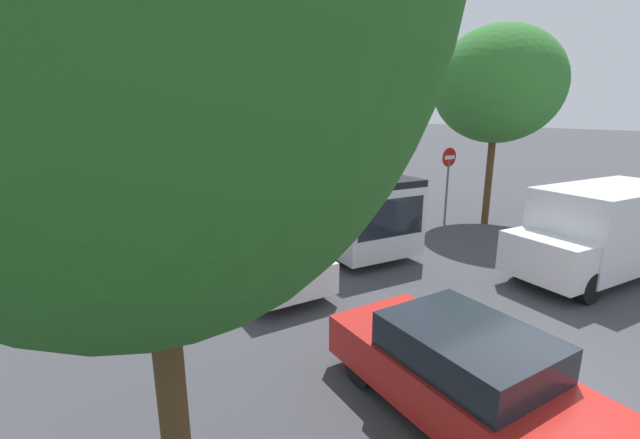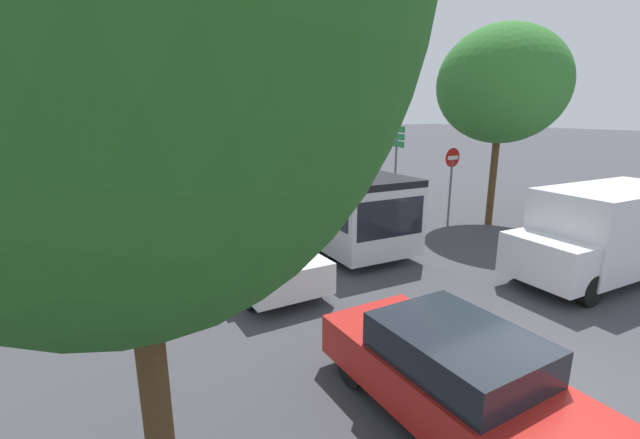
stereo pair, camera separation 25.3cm
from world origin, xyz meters
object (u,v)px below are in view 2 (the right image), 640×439
at_px(queued_car_navy, 202,209).
at_px(white_van, 607,231).
at_px(articulated_bus, 276,180).
at_px(city_bus_rear, 115,145).
at_px(queued_car_white, 259,252).
at_px(tree_right_near, 504,88).
at_px(direction_sign_post, 397,145).
at_px(queued_car_black, 170,189).
at_px(traffic_light, 281,163).
at_px(tree_left_far, 56,116).
at_px(queued_car_tan, 143,172).
at_px(tree_left_mid, 43,98).
at_px(tree_left_distant, 62,107).
at_px(queued_car_red, 451,374).
at_px(no_entry_sign, 451,174).

bearing_deg(queued_car_navy, white_van, -142.67).
height_order(articulated_bus, city_bus_rear, city_bus_rear).
bearing_deg(queued_car_white, tree_right_near, -85.31).
xyz_separation_m(articulated_bus, direction_sign_post, (6.09, -0.42, 1.21)).
bearing_deg(queued_car_black, white_van, -152.32).
bearing_deg(white_van, tree_right_near, -109.60).
height_order(queued_car_white, traffic_light, traffic_light).
bearing_deg(direction_sign_post, queued_car_white, 46.59).
bearing_deg(tree_left_far, queued_car_tan, 45.61).
xyz_separation_m(queued_car_navy, tree_left_far, (-4.03, 6.95, 3.19)).
height_order(city_bus_rear, tree_left_mid, tree_left_mid).
xyz_separation_m(queued_car_black, white_van, (7.35, -14.68, 0.52)).
relative_size(traffic_light, direction_sign_post, 0.94).
distance_m(queued_car_tan, tree_left_distant, 6.34).
xyz_separation_m(queued_car_black, tree_left_distant, (-3.59, 10.00, 3.64)).
bearing_deg(traffic_light, queued_car_navy, -150.06).
xyz_separation_m(queued_car_black, tree_left_far, (-3.96, 2.19, 3.17)).
xyz_separation_m(city_bus_rear, tree_right_near, (9.55, -29.19, 3.48)).
height_order(tree_left_distant, tree_right_near, tree_right_near).
relative_size(queued_car_red, direction_sign_post, 1.11).
bearing_deg(queued_car_black, tree_left_far, 62.11).
distance_m(queued_car_navy, tree_left_far, 8.64).
distance_m(articulated_bus, tree_left_mid, 8.47).
distance_m(queued_car_navy, white_van, 12.32).
distance_m(queued_car_black, tree_left_mid, 7.63).
xyz_separation_m(queued_car_red, tree_left_far, (-4.07, 18.50, 3.20)).
bearing_deg(city_bus_rear, tree_left_far, 170.71).
xyz_separation_m(queued_car_red, queued_car_white, (-0.24, 5.92, 0.06)).
distance_m(city_bus_rear, tree_left_far, 17.81).
height_order(queued_car_navy, queued_car_black, queued_car_black).
relative_size(queued_car_navy, tree_left_far, 0.68).
bearing_deg(queued_car_navy, tree_left_mid, 95.90).
height_order(queued_car_navy, tree_left_distant, tree_left_distant).
bearing_deg(queued_car_white, city_bus_rear, 1.03).
relative_size(traffic_light, tree_right_near, 0.48).
distance_m(no_entry_sign, tree_right_near, 3.41).
bearing_deg(queued_car_navy, queued_car_tan, 2.15).
height_order(queued_car_black, traffic_light, traffic_light).
bearing_deg(queued_car_white, tree_left_distant, 10.72).
relative_size(queued_car_tan, tree_left_mid, 0.70).
bearing_deg(queued_car_navy, queued_car_black, 1.96).
height_order(queued_car_white, no_entry_sign, no_entry_sign).
distance_m(white_van, tree_right_near, 6.46).
xyz_separation_m(queued_car_red, queued_car_tan, (-0.24, 22.41, 0.06)).
height_order(queued_car_tan, tree_left_mid, tree_left_mid).
bearing_deg(tree_left_mid, queued_car_red, -68.78).
relative_size(traffic_light, tree_left_distant, 0.56).
bearing_deg(tree_left_distant, direction_sign_post, -46.98).
bearing_deg(tree_left_distant, white_van, -66.10).
bearing_deg(queued_car_tan, traffic_light, -169.91).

